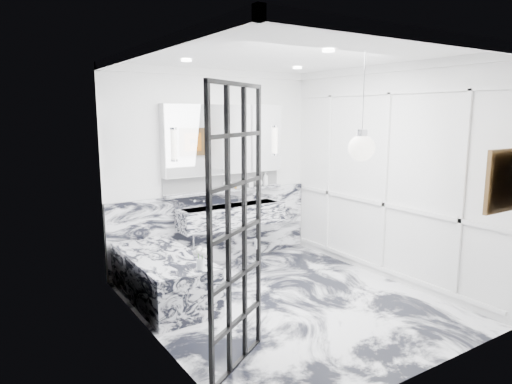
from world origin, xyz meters
TOP-DOWN VIEW (x-y plane):
  - floor at (0.00, 0.00)m, footprint 3.60×3.60m
  - ceiling at (0.00, 0.00)m, footprint 3.60×3.60m
  - wall_back at (0.00, 1.80)m, footprint 3.60×0.00m
  - wall_front at (0.00, -1.80)m, footprint 3.60×0.00m
  - wall_left at (-1.60, 0.00)m, footprint 0.00×3.60m
  - wall_right at (1.60, 0.00)m, footprint 0.00×3.60m
  - marble_clad_back at (0.00, 1.78)m, footprint 3.18×0.05m
  - marble_clad_left at (-1.59, 0.00)m, footprint 0.02×3.56m
  - panel_molding at (1.58, 0.00)m, footprint 0.03×3.40m
  - soap_bottle_a at (0.85, 1.71)m, footprint 0.11×0.11m
  - soap_bottle_b at (0.57, 1.71)m, footprint 0.08×0.08m
  - soap_bottle_c at (0.72, 1.71)m, footprint 0.13×0.13m
  - face_pot at (0.18, 1.71)m, footprint 0.13×0.13m
  - amber_bottle at (0.31, 1.71)m, footprint 0.04×0.04m
  - flower_vase at (-1.02, 0.19)m, footprint 0.09×0.09m
  - crittall_door at (-1.17, -0.82)m, footprint 0.77×0.50m
  - artwork at (1.20, -1.76)m, footprint 0.50×0.05m
  - pendant_light at (0.02, -1.06)m, footprint 0.24×0.24m
  - trough_sink at (0.15, 1.55)m, footprint 1.60×0.45m
  - ledge at (0.15, 1.72)m, footprint 1.90×0.14m
  - subway_tile at (0.15, 1.78)m, footprint 1.90×0.03m
  - mirror_cabinet at (0.15, 1.73)m, footprint 1.90×0.16m
  - sconce_left at (-0.67, 1.63)m, footprint 0.07×0.07m
  - sconce_right at (0.97, 1.63)m, footprint 0.07×0.07m
  - bathtub at (-1.18, 0.90)m, footprint 0.75×1.65m

SIDE VIEW (x-z plane):
  - floor at x=0.00m, z-range 0.00..0.00m
  - bathtub at x=-1.18m, z-range 0.00..0.55m
  - marble_clad_back at x=0.00m, z-range 0.00..1.05m
  - flower_vase at x=-1.02m, z-range 0.55..0.67m
  - trough_sink at x=0.15m, z-range 0.58..0.88m
  - ledge at x=0.15m, z-range 1.05..1.09m
  - amber_bottle at x=0.31m, z-range 1.09..1.19m
  - face_pot at x=0.18m, z-range 1.10..1.23m
  - soap_bottle_b at x=0.57m, z-range 1.09..1.24m
  - soap_bottle_c at x=0.72m, z-range 1.09..1.24m
  - soap_bottle_a at x=0.85m, z-range 1.09..1.30m
  - subway_tile at x=0.15m, z-range 1.09..1.32m
  - crittall_door at x=-1.17m, z-range 0.00..2.42m
  - panel_molding at x=1.58m, z-range 0.15..2.45m
  - marble_clad_left at x=-1.59m, z-range 0.00..2.68m
  - wall_back at x=0.00m, z-range -0.40..3.20m
  - wall_front at x=0.00m, z-range -0.40..3.20m
  - wall_left at x=-1.60m, z-range -0.40..3.20m
  - wall_right at x=1.60m, z-range -0.40..3.20m
  - artwork at x=1.20m, z-range 1.32..1.82m
  - sconce_left at x=-0.67m, z-range 1.58..1.98m
  - sconce_right at x=0.97m, z-range 1.58..1.98m
  - mirror_cabinet at x=0.15m, z-range 1.32..2.32m
  - pendant_light at x=0.02m, z-range 1.75..2.00m
  - ceiling at x=0.00m, z-range 2.80..2.80m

